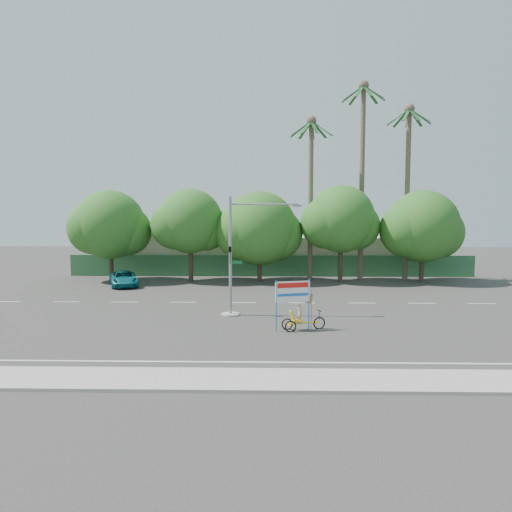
{
  "coord_description": "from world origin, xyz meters",
  "views": [
    {
      "loc": [
        -0.32,
        -25.07,
        6.19
      ],
      "look_at": [
        -1.0,
        4.26,
        3.5
      ],
      "focal_mm": 35.0,
      "sensor_mm": 36.0,
      "label": 1
    }
  ],
  "objects": [
    {
      "name": "tree_far_right",
      "position": [
        12.95,
        18.0,
        4.64
      ],
      "size": [
        7.38,
        6.2,
        7.94
      ],
      "color": "#473828",
      "rests_on": "ground"
    },
    {
      "name": "traffic_signal",
      "position": [
        -2.2,
        3.98,
        2.92
      ],
      "size": [
        4.72,
        1.1,
        7.0
      ],
      "color": "gray",
      "rests_on": "ground"
    },
    {
      "name": "pickup_truck",
      "position": [
        -12.07,
        15.09,
        0.62
      ],
      "size": [
        3.47,
        4.93,
        1.25
      ],
      "primitive_type": "imported",
      "rotation": [
        0.0,
        0.0,
        0.34
      ],
      "color": "#106B74",
      "rests_on": "ground"
    },
    {
      "name": "palm_mid",
      "position": [
        12.0,
        19.5,
        9.4
      ],
      "size": [
        3.73,
        3.79,
        15.45
      ],
      "color": "#70604C",
      "rests_on": "ground"
    },
    {
      "name": "palm_short",
      "position": [
        3.5,
        19.5,
        8.86
      ],
      "size": [
        3.73,
        3.79,
        14.45
      ],
      "color": "#70604C",
      "rests_on": "ground"
    },
    {
      "name": "tree_left",
      "position": [
        -7.05,
        18.0,
        5.06
      ],
      "size": [
        6.66,
        5.6,
        8.07
      ],
      "color": "#473828",
      "rests_on": "ground"
    },
    {
      "name": "tree_center",
      "position": [
        -1.05,
        18.0,
        4.47
      ],
      "size": [
        7.62,
        6.4,
        7.85
      ],
      "color": "#473828",
      "rests_on": "ground"
    },
    {
      "name": "building_right",
      "position": [
        8.0,
        26.0,
        1.8
      ],
      "size": [
        14.0,
        8.0,
        3.6
      ],
      "primitive_type": "cube",
      "color": "beige",
      "rests_on": "ground"
    },
    {
      "name": "fence",
      "position": [
        0.0,
        21.5,
        1.0
      ],
      "size": [
        38.0,
        0.08,
        2.0
      ],
      "primitive_type": "cube",
      "color": "#336B3D",
      "rests_on": "ground"
    },
    {
      "name": "tree_right",
      "position": [
        5.95,
        18.0,
        5.24
      ],
      "size": [
        6.9,
        5.8,
        8.36
      ],
      "color": "#473828",
      "rests_on": "ground"
    },
    {
      "name": "tree_far_left",
      "position": [
        -14.05,
        18.0,
        4.76
      ],
      "size": [
        7.14,
        6.0,
        7.96
      ],
      "color": "#473828",
      "rests_on": "ground"
    },
    {
      "name": "ground",
      "position": [
        0.0,
        0.0,
        0.0
      ],
      "size": [
        120.0,
        120.0,
        0.0
      ],
      "primitive_type": "plane",
      "color": "#33302D",
      "rests_on": "ground"
    },
    {
      "name": "building_left",
      "position": [
        -10.0,
        26.0,
        2.0
      ],
      "size": [
        12.0,
        8.0,
        4.0
      ],
      "primitive_type": "cube",
      "color": "beige",
      "rests_on": "ground"
    },
    {
      "name": "sidewalk_near",
      "position": [
        0.0,
        -7.5,
        0.06
      ],
      "size": [
        50.0,
        2.4,
        0.12
      ],
      "primitive_type": "cube",
      "color": "gray",
      "rests_on": "ground"
    },
    {
      "name": "palm_tall",
      "position": [
        8.0,
        19.5,
        10.46
      ],
      "size": [
        3.73,
        3.79,
        17.45
      ],
      "color": "#70604C",
      "rests_on": "ground"
    },
    {
      "name": "trike_billboard",
      "position": [
        1.23,
        0.36,
        1.09
      ],
      "size": [
        2.66,
        1.07,
        2.7
      ],
      "rotation": [
        0.0,
        0.0,
        0.28
      ],
      "color": "black",
      "rests_on": "ground"
    }
  ]
}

